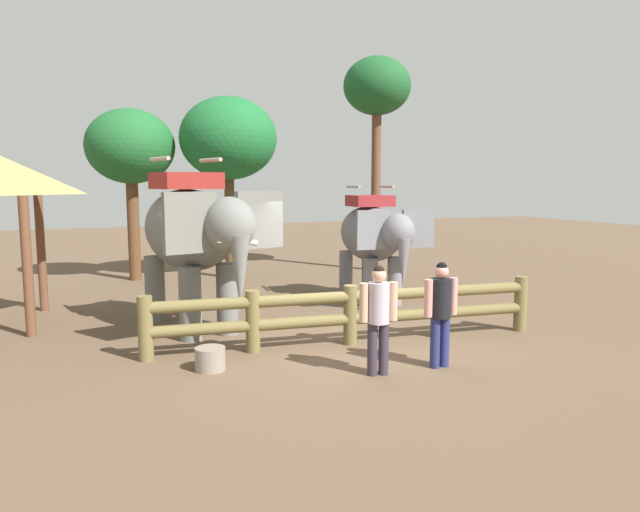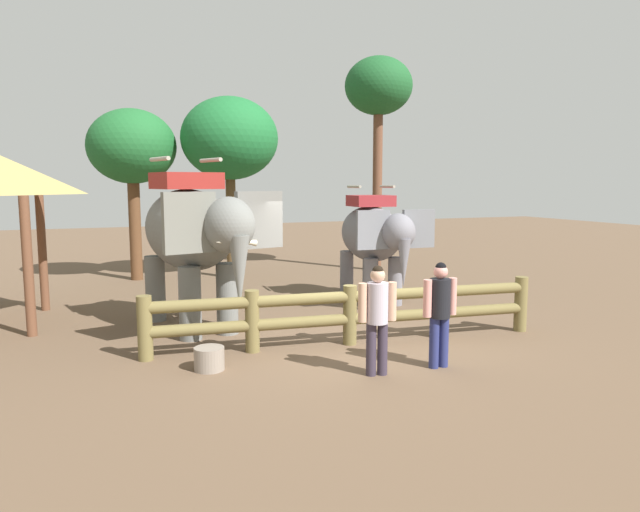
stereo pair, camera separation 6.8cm
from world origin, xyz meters
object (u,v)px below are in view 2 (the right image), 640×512
tree_far_right (132,148)px  log_fence (350,310)px  elephant_near_left (193,234)px  tourist_woman_in_black (440,307)px  feed_bucket (209,359)px  tree_far_left (378,92)px  tree_back_center (230,140)px  tourist_man_in_blue (377,312)px  elephant_center (374,237)px

tree_far_right → log_fence: bearing=-70.9°
elephant_near_left → tourist_woman_in_black: size_ratio=2.41×
elephant_near_left → feed_bucket: elephant_near_left is taller
elephant_near_left → tree_far_left: size_ratio=0.59×
tree_back_center → feed_bucket: tree_back_center is taller
elephant_near_left → tree_far_right: size_ratio=0.80×
log_fence → feed_bucket: (-2.58, -0.50, -0.43)m
tourist_woman_in_black → feed_bucket: bearing=160.4°
tourist_man_in_blue → tree_far_right: size_ratio=0.33×
tourist_woman_in_black → tourist_man_in_blue: (-1.05, 0.03, 0.00)m
tourist_man_in_blue → log_fence: bearing=79.1°
log_fence → tourist_man_in_blue: bearing=-100.9°
tree_far_right → feed_bucket: bearing=-87.6°
log_fence → tree_far_left: (4.43, 7.59, 5.05)m
tree_far_left → tree_back_center: size_ratio=1.27×
tree_far_left → feed_bucket: bearing=-130.9°
log_fence → tree_back_center: 8.60m
tourist_man_in_blue → tree_far_left: 11.40m
elephant_near_left → tourist_man_in_blue: bearing=-61.2°
feed_bucket → elephant_near_left: bearing=85.0°
tourist_woman_in_black → tourist_man_in_blue: tourist_man_in_blue is taller
tree_far_right → feed_bucket: 9.75m
tourist_man_in_blue → feed_bucket: 2.65m
tourist_man_in_blue → tree_back_center: size_ratio=0.31×
log_fence → elephant_near_left: bearing=138.8°
log_fence → tree_far_left: tree_far_left is taller
elephant_center → tourist_woman_in_black: size_ratio=1.97×
elephant_center → tourist_man_in_blue: elephant_center is taller
tree_far_right → elephant_center: bearing=-46.9°
tourist_man_in_blue → tree_far_left: size_ratio=0.24×
tree_far_right → tourist_man_in_blue: bearing=-75.5°
tree_far_right → feed_bucket: size_ratio=10.69×
elephant_near_left → tree_back_center: 6.55m
elephant_center → feed_bucket: bearing=-141.7°
tree_back_center → tree_far_right: (-2.68, 0.68, -0.28)m
tree_far_right → tree_back_center: bearing=-14.3°
tourist_man_in_blue → tree_far_left: bearing=62.8°
elephant_near_left → tree_far_left: bearing=39.2°
tourist_man_in_blue → tree_back_center: bearing=89.7°
tourist_man_in_blue → tree_far_left: (4.74, 9.24, 4.71)m
tree_far_left → tree_far_right: 7.67m
log_fence → tourist_man_in_blue: size_ratio=4.33×
tourist_woman_in_black → tree_far_right: bearing=109.9°
tourist_woman_in_black → elephant_near_left: bearing=129.6°
log_fence → tourist_man_in_blue: tourist_man_in_blue is taller
tourist_woman_in_black → tree_far_left: size_ratio=0.24×
elephant_center → tree_far_right: (-5.02, 5.38, 2.24)m
elephant_near_left → elephant_center: 4.57m
log_fence → tree_far_right: size_ratio=1.44×
log_fence → elephant_near_left: (-2.35, 2.06, 1.25)m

